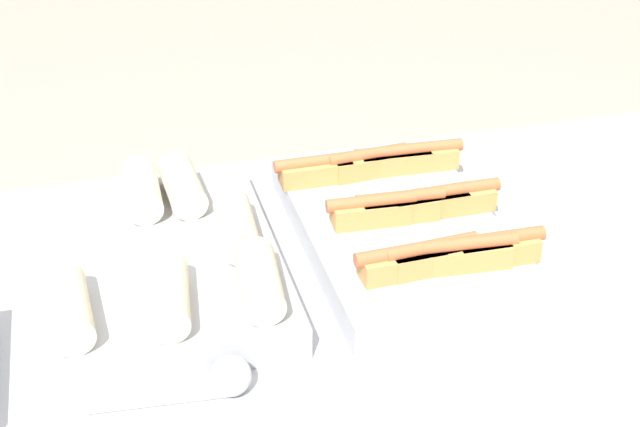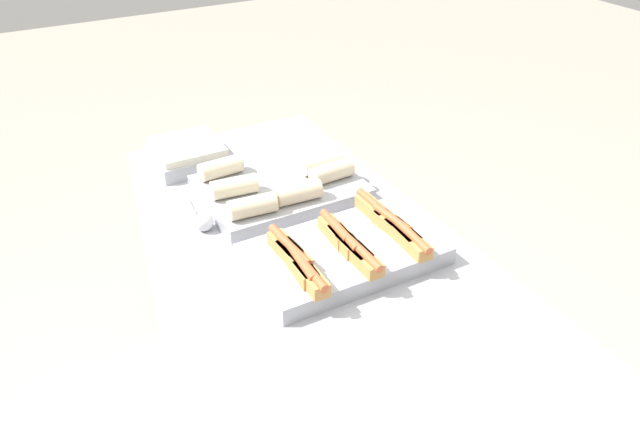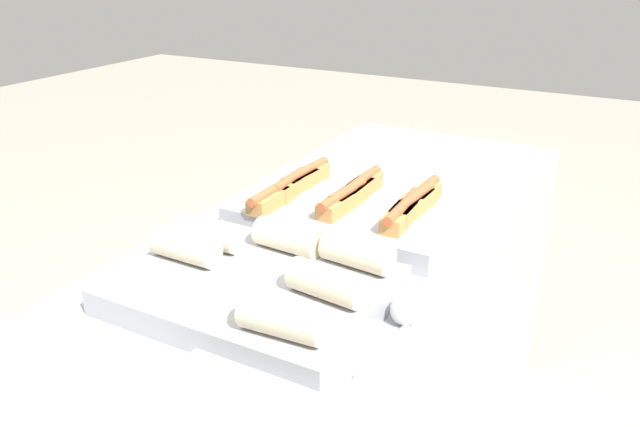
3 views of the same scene
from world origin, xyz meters
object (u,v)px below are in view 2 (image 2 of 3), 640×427
(tray_hotdogs, at_px, (345,251))
(tray_side_front, at_px, (187,153))
(tray_wraps, at_px, (279,187))
(serving_spoon_near, at_px, (203,221))

(tray_hotdogs, height_order, tray_side_front, tray_hotdogs)
(tray_hotdogs, bearing_deg, tray_wraps, -179.08)
(tray_wraps, xyz_separation_m, serving_spoon_near, (0.05, -0.27, -0.01))
(tray_hotdogs, height_order, tray_wraps, tray_wraps)
(tray_hotdogs, xyz_separation_m, tray_wraps, (-0.39, -0.01, -0.00))
(tray_hotdogs, relative_size, serving_spoon_near, 2.43)
(tray_side_front, bearing_deg, tray_hotdogs, 13.35)
(tray_side_front, height_order, serving_spoon_near, tray_side_front)
(tray_hotdogs, bearing_deg, tray_side_front, -166.65)
(tray_wraps, distance_m, serving_spoon_near, 0.27)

